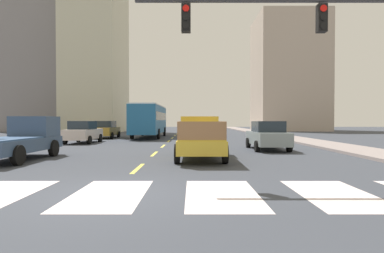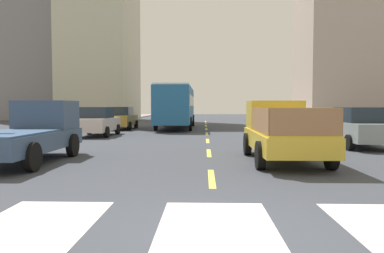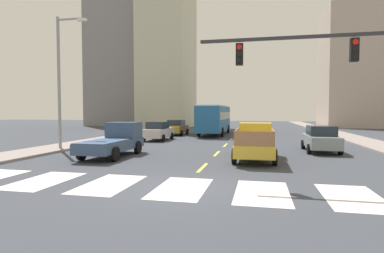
{
  "view_description": "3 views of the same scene",
  "coord_description": "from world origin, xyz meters",
  "views": [
    {
      "loc": [
        1.99,
        -7.37,
        1.76
      ],
      "look_at": [
        1.97,
        10.51,
        1.41
      ],
      "focal_mm": 29.13,
      "sensor_mm": 36.0,
      "label": 1
    },
    {
      "loc": [
        -0.19,
        -5.18,
        1.76
      ],
      "look_at": [
        -0.57,
        6.92,
        1.11
      ],
      "focal_mm": 35.26,
      "sensor_mm": 36.0,
      "label": 2
    },
    {
      "loc": [
        2.58,
        -10.16,
        2.61
      ],
      "look_at": [
        -1.47,
        8.45,
        1.71
      ],
      "focal_mm": 28.92,
      "sensor_mm": 36.0,
      "label": 3
    }
  ],
  "objects": [
    {
      "name": "crosswalk_stripe_5",
      "position": [
        5.39,
        0.0,
        0.0
      ],
      "size": [
        1.72,
        3.2,
        0.01
      ],
      "primitive_type": "cube",
      "color": "silver",
      "rests_on": "ground"
    },
    {
      "name": "pickup_stakebed",
      "position": [
        2.36,
        7.3,
        0.94
      ],
      "size": [
        2.18,
        5.2,
        1.96
      ],
      "rotation": [
        0.0,
        0.0,
        -0.01
      ],
      "color": "gold",
      "rests_on": "ground"
    },
    {
      "name": "city_bus",
      "position": [
        -2.41,
        24.78,
        1.95
      ],
      "size": [
        2.72,
        10.8,
        3.32
      ],
      "rotation": [
        0.0,
        0.0,
        -0.0
      ],
      "color": "#216094",
      "rests_on": "ground"
    },
    {
      "name": "ground_plane",
      "position": [
        0.0,
        0.0,
        0.0
      ],
      "size": [
        160.0,
        160.0,
        0.0
      ],
      "primitive_type": "plane",
      "color": "#3A3E47"
    },
    {
      "name": "lane_dash_5",
      "position": [
        0.0,
        29.0,
        0.0
      ],
      "size": [
        0.16,
        2.4,
        0.01
      ],
      "primitive_type": "cube",
      "color": "#E1D350",
      "rests_on": "ground"
    },
    {
      "name": "block_mid_right",
      "position": [
        -12.64,
        40.5,
        14.73
      ],
      "size": [
        7.64,
        11.16,
        29.46
      ],
      "primitive_type": "cube",
      "color": "beige",
      "rests_on": "ground"
    },
    {
      "name": "sedan_far",
      "position": [
        6.52,
        11.29,
        0.86
      ],
      "size": [
        2.02,
        4.4,
        1.72
      ],
      "rotation": [
        0.0,
        0.0,
        0.03
      ],
      "color": "gray",
      "rests_on": "ground"
    },
    {
      "name": "streetlight_left",
      "position": [
        -10.59,
        8.53,
        4.97
      ],
      "size": [
        2.2,
        0.28,
        9.0
      ],
      "color": "gray",
      "rests_on": "ground"
    },
    {
      "name": "block_mid_left",
      "position": [
        -23.9,
        45.59,
        16.49
      ],
      "size": [
        10.47,
        8.86,
        32.99
      ],
      "primitive_type": "cube",
      "color": "gray",
      "rests_on": "ground"
    },
    {
      "name": "lane_dash_7",
      "position": [
        0.0,
        39.0,
        0.0
      ],
      "size": [
        0.16,
        2.4,
        0.01
      ],
      "primitive_type": "cube",
      "color": "#E1D350",
      "rests_on": "ground"
    },
    {
      "name": "pickup_dark",
      "position": [
        -5.78,
        6.79,
        0.92
      ],
      "size": [
        2.18,
        5.2,
        1.96
      ],
      "rotation": [
        0.0,
        0.0,
        -0.02
      ],
      "color": "#334969",
      "rests_on": "ground"
    },
    {
      "name": "lane_dash_1",
      "position": [
        0.0,
        9.0,
        0.0
      ],
      "size": [
        0.16,
        2.4,
        0.01
      ],
      "primitive_type": "cube",
      "color": "#E1D350",
      "rests_on": "ground"
    },
    {
      "name": "tower_tall_centre",
      "position": [
        19.07,
        47.95,
        10.01
      ],
      "size": [
        11.44,
        11.05,
        20.03
      ],
      "primitive_type": "cube",
      "color": "#B7A595",
      "rests_on": "ground"
    },
    {
      "name": "lane_dash_3",
      "position": [
        0.0,
        19.0,
        0.0
      ],
      "size": [
        0.16,
        2.4,
        0.01
      ],
      "primitive_type": "cube",
      "color": "#E1D350",
      "rests_on": "ground"
    },
    {
      "name": "lane_dash_2",
      "position": [
        0.0,
        14.0,
        0.0
      ],
      "size": [
        0.16,
        2.4,
        0.01
      ],
      "primitive_type": "cube",
      "color": "#E1D350",
      "rests_on": "ground"
    },
    {
      "name": "sidewalk_right",
      "position": [
        11.39,
        18.0,
        0.07
      ],
      "size": [
        2.9,
        110.0,
        0.15
      ],
      "primitive_type": "cube",
      "color": "gray",
      "rests_on": "ground"
    },
    {
      "name": "lane_dash_4",
      "position": [
        0.0,
        24.0,
        0.0
      ],
      "size": [
        0.16,
        2.4,
        0.01
      ],
      "primitive_type": "cube",
      "color": "#E1D350",
      "rests_on": "ground"
    },
    {
      "name": "sedan_near_left",
      "position": [
        -6.53,
        16.96,
        0.86
      ],
      "size": [
        2.02,
        4.4,
        1.72
      ],
      "rotation": [
        0.0,
        0.0,
        -0.02
      ],
      "color": "beige",
      "rests_on": "ground"
    },
    {
      "name": "crosswalk_stripe_4",
      "position": [
        2.7,
        0.0,
        0.0
      ],
      "size": [
        1.72,
        3.2,
        0.01
      ],
      "primitive_type": "cube",
      "color": "silver",
      "rests_on": "ground"
    },
    {
      "name": "crosswalk_stripe_3",
      "position": [
        0.0,
        0.0,
        0.0
      ],
      "size": [
        1.72,
        3.2,
        0.01
      ],
      "primitive_type": "cube",
      "color": "silver",
      "rests_on": "ground"
    },
    {
      "name": "crosswalk_stripe_2",
      "position": [
        -2.7,
        0.0,
        0.0
      ],
      "size": [
        1.72,
        3.2,
        0.01
      ],
      "primitive_type": "cube",
      "color": "silver",
      "rests_on": "ground"
    },
    {
      "name": "lane_dash_6",
      "position": [
        0.0,
        34.0,
        0.0
      ],
      "size": [
        0.16,
        2.4,
        0.01
      ],
      "primitive_type": "cube",
      "color": "#E1D350",
      "rests_on": "ground"
    },
    {
      "name": "sidewalk_left",
      "position": [
        -11.39,
        18.0,
        0.07
      ],
      "size": [
        2.9,
        110.0,
        0.15
      ],
      "primitive_type": "cube",
      "color": "gray",
      "rests_on": "ground"
    },
    {
      "name": "lane_dash_0",
      "position": [
        0.0,
        4.0,
        0.0
      ],
      "size": [
        0.16,
        2.4,
        0.01
      ],
      "primitive_type": "cube",
      "color": "#E1D350",
      "rests_on": "ground"
    },
    {
      "name": "crosswalk_stripe_1",
      "position": [
        -5.39,
        0.0,
        0.0
      ],
      "size": [
        1.72,
        3.2,
        0.01
      ],
      "primitive_type": "cube",
      "color": "silver",
      "rests_on": "ground"
    },
    {
      "name": "sedan_near_right",
      "position": [
        -6.55,
        23.54,
        0.86
      ],
      "size": [
        2.02,
        4.4,
        1.72
      ],
      "rotation": [
        0.0,
        0.0,
        -0.02
      ],
      "color": "#A27A26",
      "rests_on": "ground"
    }
  ]
}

